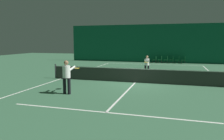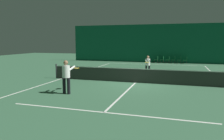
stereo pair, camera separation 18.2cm
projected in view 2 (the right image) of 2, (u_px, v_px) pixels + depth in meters
name	position (u px, v px, depth m)	size (l,w,h in m)	color
ground_plane	(136.00, 83.00, 14.48)	(60.00, 60.00, 0.00)	#386647
backdrop_curtain	(157.00, 43.00, 27.87)	(23.00, 0.12, 4.87)	#0F5138
court_line_baseline_far	(155.00, 64.00, 25.76)	(11.00, 0.10, 0.00)	white
court_line_service_far	(148.00, 70.00, 20.54)	(8.25, 0.10, 0.00)	white
court_line_service_near	(104.00, 112.00, 8.41)	(8.25, 0.10, 0.00)	white
court_line_sideline_left	(62.00, 78.00, 16.07)	(0.10, 23.80, 0.00)	white
court_line_centre	(136.00, 83.00, 14.47)	(0.10, 12.80, 0.00)	white
tennis_net	(136.00, 75.00, 14.41)	(12.00, 0.10, 1.07)	#2D332D
player_near	(67.00, 74.00, 11.29)	(0.48, 1.41, 1.75)	black
player_far	(148.00, 64.00, 17.79)	(0.43, 1.32, 1.55)	black
courtside_chair_0	(157.00, 59.00, 27.60)	(0.44, 0.44, 0.84)	#2D2D2D
courtside_chair_1	(162.00, 59.00, 27.39)	(0.44, 0.44, 0.84)	#2D2D2D
courtside_chair_2	(168.00, 59.00, 27.19)	(0.44, 0.44, 0.84)	#2D2D2D
courtside_chair_3	(174.00, 59.00, 26.99)	(0.44, 0.44, 0.84)	#2D2D2D
courtside_chair_4	(180.00, 60.00, 26.79)	(0.44, 0.44, 0.84)	#2D2D2D
courtside_chair_5	(186.00, 60.00, 26.58)	(0.44, 0.44, 0.84)	#2D2D2D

